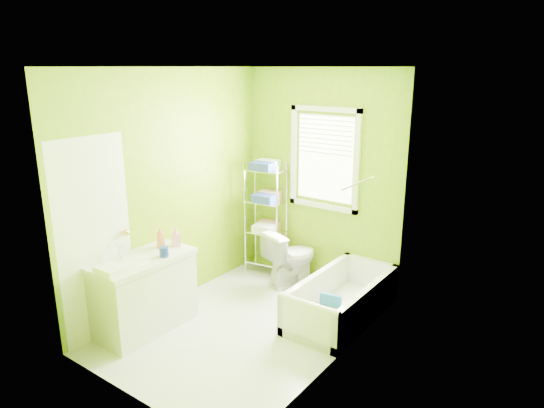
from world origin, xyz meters
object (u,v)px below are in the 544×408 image
Objects in this scene: vanity at (144,291)px; wire_shelf_unit at (267,206)px; toilet at (291,257)px; bathtub at (340,305)px.

vanity is 1.97m from wire_shelf_unit.
bathtub is at bearing 172.90° from toilet.
wire_shelf_unit reaches higher than vanity.
wire_shelf_unit is at bearing 1.25° from toilet.
bathtub is at bearing 42.22° from vanity.
toilet reaches higher than bathtub.
toilet is (-0.91, 0.41, 0.20)m from bathtub.
vanity is (-0.60, -1.78, 0.07)m from toilet.
toilet is 0.47× the size of wire_shelf_unit.
wire_shelf_unit reaches higher than toilet.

